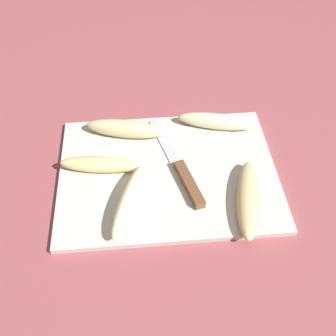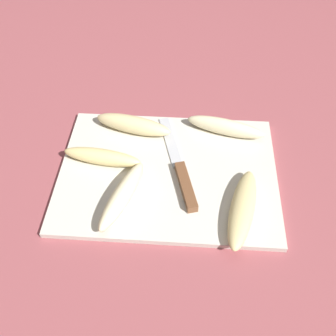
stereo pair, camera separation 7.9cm
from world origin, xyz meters
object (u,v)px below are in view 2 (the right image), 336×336
object	(u,v)px
knife	(183,177)
banana_ripe_center	(133,125)
banana_golden_short	(102,157)
banana_cream_curved	(122,195)
banana_spotted_left	(242,208)
banana_pale_long	(226,127)

from	to	relation	value
knife	banana_ripe_center	bearing A→B (deg)	115.53
banana_ripe_center	banana_golden_short	bearing A→B (deg)	-118.10
banana_cream_curved	banana_spotted_left	size ratio (longest dim) A/B	0.92
knife	banana_spotted_left	distance (m)	0.13
banana_pale_long	knife	bearing A→B (deg)	-122.23
banana_pale_long	banana_golden_short	xyz separation A→B (m)	(-0.25, -0.10, -0.00)
banana_spotted_left	banana_pale_long	bearing A→B (deg)	96.66
banana_golden_short	banana_spotted_left	size ratio (longest dim) A/B	0.89
banana_cream_curved	banana_ripe_center	world-z (taller)	banana_cream_curved
knife	banana_spotted_left	xyz separation A→B (m)	(0.11, -0.07, 0.01)
banana_cream_curved	banana_pale_long	bearing A→B (deg)	45.34
banana_golden_short	banana_pale_long	bearing A→B (deg)	22.22
banana_ripe_center	banana_pale_long	xyz separation A→B (m)	(0.20, 0.01, -0.00)
knife	banana_ripe_center	distance (m)	0.17
banana_ripe_center	banana_pale_long	distance (m)	0.20
banana_cream_curved	banana_spotted_left	bearing A→B (deg)	-3.04
knife	banana_golden_short	distance (m)	0.17
banana_pale_long	banana_golden_short	bearing A→B (deg)	-157.78
banana_pale_long	banana_ripe_center	bearing A→B (deg)	-178.08
banana_pale_long	banana_spotted_left	xyz separation A→B (m)	(0.02, -0.21, -0.00)
banana_cream_curved	banana_ripe_center	bearing A→B (deg)	91.04
banana_cream_curved	banana_ripe_center	xyz separation A→B (m)	(-0.00, 0.19, -0.00)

